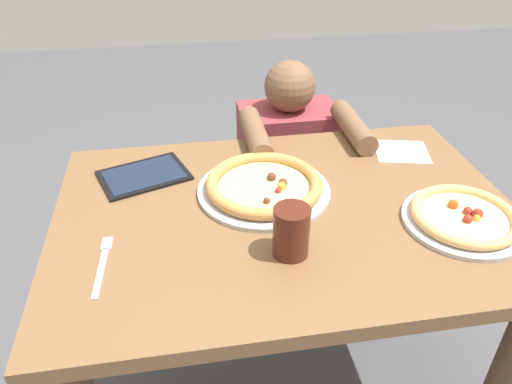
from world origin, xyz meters
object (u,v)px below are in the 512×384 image
object	(u,v)px
pizza_near	(464,217)
drink_cup_colored	(291,232)
pizza_far	(264,186)
fork	(103,263)
tablet	(144,175)
diner_seated	(286,186)

from	to	relation	value
pizza_near	drink_cup_colored	distance (m)	0.45
drink_cup_colored	pizza_far	bearing A→B (deg)	93.46
drink_cup_colored	fork	xyz separation A→B (m)	(-0.42, 0.03, -0.06)
fork	tablet	world-z (taller)	tablet
pizza_near	tablet	xyz separation A→B (m)	(-0.79, 0.35, -0.01)
drink_cup_colored	tablet	distance (m)	0.52
pizza_near	diner_seated	distance (m)	0.84
fork	diner_seated	size ratio (longest dim) A/B	0.22
diner_seated	fork	bearing A→B (deg)	-129.17
drink_cup_colored	fork	world-z (taller)	drink_cup_colored
tablet	diner_seated	distance (m)	0.71
pizza_far	diner_seated	distance (m)	0.63
pizza_near	tablet	bearing A→B (deg)	155.82
tablet	pizza_far	bearing A→B (deg)	-22.82
pizza_near	pizza_far	distance (m)	0.51
diner_seated	tablet	bearing A→B (deg)	-144.31
diner_seated	drink_cup_colored	bearing A→B (deg)	-102.54
tablet	diner_seated	xyz separation A→B (m)	(0.51, 0.37, -0.32)
pizza_near	diner_seated	bearing A→B (deg)	111.27
fork	tablet	bearing A→B (deg)	77.05
pizza_near	tablet	size ratio (longest dim) A/B	1.06
drink_cup_colored	diner_seated	size ratio (longest dim) A/B	0.13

